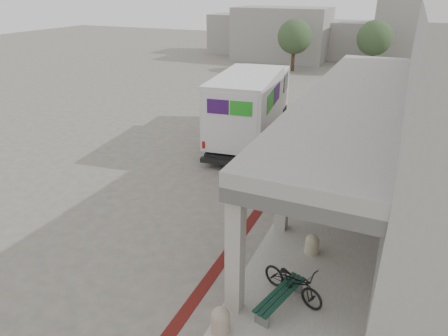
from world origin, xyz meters
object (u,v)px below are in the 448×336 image
at_px(utility_cabinet, 361,191).
at_px(bicycle_black, 293,281).
at_px(fedex_truck, 251,104).
at_px(bench, 280,297).

height_order(utility_cabinet, bicycle_black, utility_cabinet).
relative_size(utility_cabinet, bicycle_black, 0.58).
distance_m(fedex_truck, bench, 12.43).
relative_size(fedex_truck, bicycle_black, 4.88).
distance_m(fedex_truck, utility_cabinet, 8.09).
distance_m(fedex_truck, bicycle_black, 12.04).
bearing_deg(utility_cabinet, bench, -113.24).
bearing_deg(fedex_truck, bench, -73.12).
relative_size(bench, bicycle_black, 1.03).
bearing_deg(bicycle_black, bench, -178.01).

